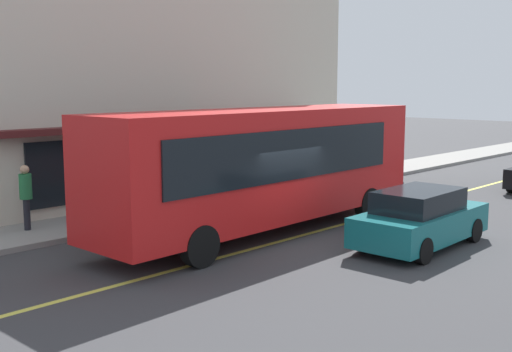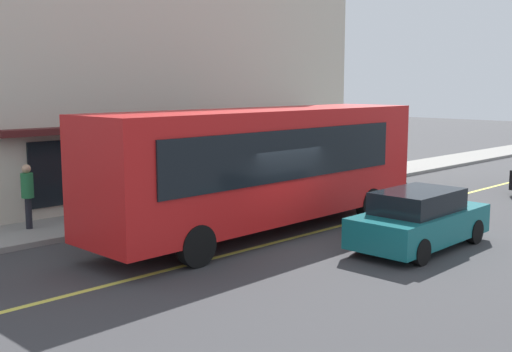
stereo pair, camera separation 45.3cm
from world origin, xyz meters
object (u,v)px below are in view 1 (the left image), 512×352
traffic_light (242,132)px  pedestrian_near_storefront (26,191)px  bus (266,163)px  car_teal (420,219)px

traffic_light → pedestrian_near_storefront: bearing=173.8°
bus → traffic_light: (2.84, 3.80, 0.55)m
bus → pedestrian_near_storefront: bearing=136.0°
car_teal → pedestrian_near_storefront: bearing=126.7°
bus → car_teal: bearing=-67.9°
traffic_light → car_teal: (-1.24, -7.74, -1.79)m
traffic_light → pedestrian_near_storefront: (-7.64, 0.83, -1.28)m
car_teal → pedestrian_near_storefront: size_ratio=2.38×
traffic_light → car_teal: size_ratio=0.74×
bus → pedestrian_near_storefront: 6.71m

